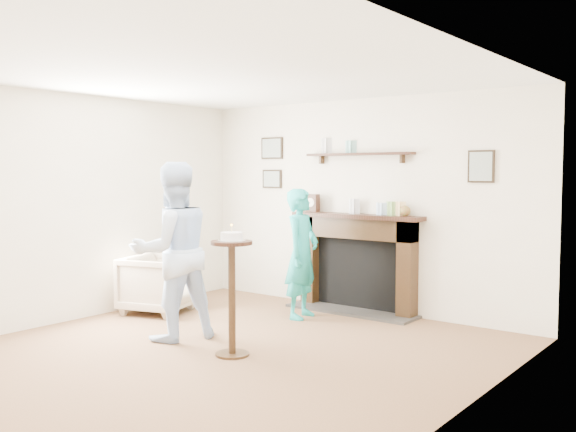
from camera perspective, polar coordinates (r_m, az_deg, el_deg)
The scene contains 6 objects.
ground at distance 5.88m, azimuth -6.50°, elevation -12.33°, with size 5.00×5.00×0.00m, color brown.
room_shell at distance 6.15m, azimuth -2.16°, elevation 3.75°, with size 4.54×5.02×2.52m.
armchair at distance 7.73m, azimuth -11.39°, elevation -8.40°, with size 0.72×0.74×0.67m, color tan.
man at distance 6.53m, azimuth -10.11°, elevation -10.70°, with size 0.85×0.66×1.74m, color #CAE4FD.
woman at distance 7.33m, azimuth 1.23°, elevation -9.00°, with size 0.53×0.35×1.46m, color #1EAF9A.
pedestal_table at distance 5.75m, azimuth -5.02°, elevation -5.24°, with size 0.37×0.37×1.18m.
Camera 1 is at (3.93, -4.05, 1.65)m, focal length 40.00 mm.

